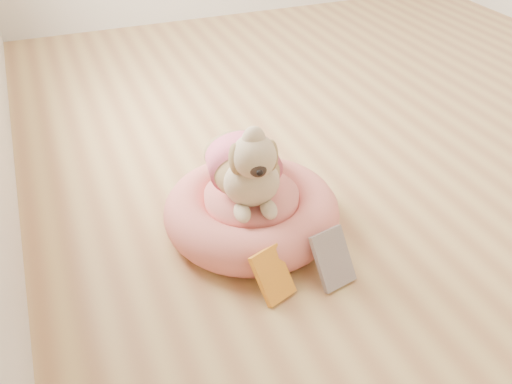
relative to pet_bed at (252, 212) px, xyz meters
name	(u,v)px	position (x,y,z in m)	size (l,w,h in m)	color
floor	(394,126)	(1.08, 0.57, -0.09)	(4.50, 4.50, 0.00)	#AF7849
pet_bed	(252,212)	(0.00, 0.00, 0.00)	(0.73, 0.73, 0.19)	#E47A59
dog	(246,152)	(-0.02, 0.01, 0.29)	(0.36, 0.52, 0.38)	olive
book_yellow	(273,275)	(-0.07, -0.38, 0.00)	(0.13, 0.02, 0.19)	yellow
book_white	(333,259)	(0.17, -0.40, 0.01)	(0.14, 0.02, 0.22)	white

